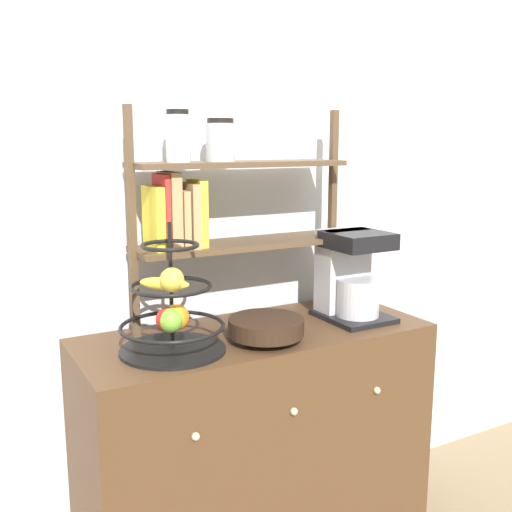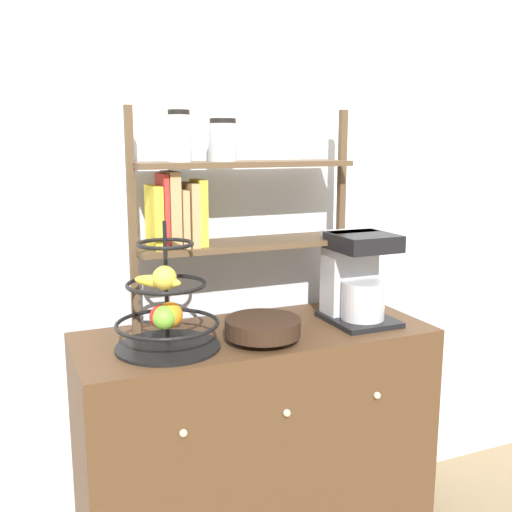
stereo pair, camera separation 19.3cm
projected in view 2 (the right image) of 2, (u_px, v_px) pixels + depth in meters
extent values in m
cube|color=silver|center=(225.00, 185.00, 2.14)|extent=(7.00, 0.05, 2.60)
cube|color=#4C331E|center=(256.00, 448.00, 2.06)|extent=(1.17, 0.47, 0.84)
sphere|color=#B2AD8C|center=(183.00, 433.00, 1.67)|extent=(0.02, 0.02, 0.02)
sphere|color=#B2AD8C|center=(287.00, 413.00, 1.80)|extent=(0.02, 0.02, 0.02)
sphere|color=#B2AD8C|center=(377.00, 396.00, 1.92)|extent=(0.02, 0.02, 0.02)
cube|color=black|center=(359.00, 319.00, 2.08)|extent=(0.21, 0.25, 0.02)
cube|color=#B7B7BC|center=(349.00, 272.00, 2.11)|extent=(0.18, 0.10, 0.29)
cylinder|color=#B7B7BC|center=(363.00, 300.00, 2.05)|extent=(0.15, 0.15, 0.13)
cube|color=black|center=(363.00, 242.00, 2.02)|extent=(0.20, 0.20, 0.06)
cylinder|color=black|center=(168.00, 347.00, 1.82)|extent=(0.32, 0.32, 0.01)
cylinder|color=black|center=(166.00, 284.00, 1.78)|extent=(0.01, 0.01, 0.38)
torus|color=black|center=(167.00, 324.00, 1.80)|extent=(0.31, 0.31, 0.01)
torus|color=black|center=(166.00, 284.00, 1.78)|extent=(0.24, 0.24, 0.01)
torus|color=black|center=(165.00, 244.00, 1.76)|extent=(0.17, 0.17, 0.01)
sphere|color=red|center=(162.00, 317.00, 1.75)|extent=(0.07, 0.07, 0.07)
sphere|color=#6BAD33|center=(164.00, 318.00, 1.74)|extent=(0.07, 0.07, 0.07)
sphere|color=orange|center=(170.00, 315.00, 1.76)|extent=(0.08, 0.08, 0.08)
ellipsoid|color=yellow|center=(157.00, 281.00, 1.72)|extent=(0.13, 0.13, 0.04)
sphere|color=gold|center=(164.00, 278.00, 1.71)|extent=(0.07, 0.07, 0.07)
cylinder|color=black|center=(263.00, 338.00, 1.87)|extent=(0.13, 0.13, 0.02)
cylinder|color=black|center=(263.00, 327.00, 1.87)|extent=(0.24, 0.24, 0.05)
cube|color=brown|center=(132.00, 224.00, 1.87)|extent=(0.02, 0.02, 0.73)
cube|color=brown|center=(341.00, 213.00, 2.16)|extent=(0.02, 0.02, 0.73)
cube|color=brown|center=(244.00, 244.00, 2.03)|extent=(0.73, 0.20, 0.02)
cube|color=brown|center=(244.00, 164.00, 1.98)|extent=(0.73, 0.20, 0.02)
cube|color=yellow|center=(154.00, 217.00, 1.89)|extent=(0.03, 0.14, 0.20)
cube|color=red|center=(163.00, 211.00, 1.90)|extent=(0.02, 0.12, 0.23)
cube|color=tan|center=(171.00, 209.00, 1.91)|extent=(0.03, 0.13, 0.24)
cube|color=tan|center=(181.00, 218.00, 1.92)|extent=(0.02, 0.14, 0.18)
cube|color=tan|center=(189.00, 214.00, 1.93)|extent=(0.03, 0.15, 0.20)
cube|color=yellow|center=(199.00, 212.00, 1.94)|extent=(0.03, 0.12, 0.21)
cylinder|color=silver|center=(179.00, 139.00, 1.88)|extent=(0.08, 0.08, 0.15)
cylinder|color=black|center=(179.00, 112.00, 1.86)|extent=(0.07, 0.07, 0.02)
cylinder|color=#ADB2B7|center=(223.00, 143.00, 1.94)|extent=(0.10, 0.10, 0.12)
cylinder|color=black|center=(223.00, 121.00, 1.92)|extent=(0.09, 0.09, 0.02)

